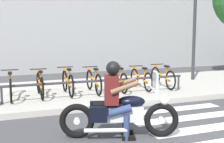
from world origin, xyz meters
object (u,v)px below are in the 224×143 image
bicycle_3 (94,81)px  bicycle_5 (141,79)px  bicycle_0 (10,86)px  bicycle_1 (40,84)px  rider (116,94)px  bicycle_2 (68,82)px  street_lamp (195,17)px  bicycle_4 (118,80)px  bike_rack (100,82)px  motorcycle (120,113)px  bicycle_6 (163,77)px

bicycle_3 → bicycle_5: size_ratio=0.99×
bicycle_0 → bicycle_1: size_ratio=1.06×
rider → bicycle_5: size_ratio=0.88×
bicycle_2 → street_lamp: 5.62m
bicycle_4 → bicycle_3: bearing=-180.0°
bike_rack → motorcycle: bearing=-102.0°
bicycle_2 → bicycle_4: bicycle_2 is taller
rider → bicycle_5: bearing=56.8°
bicycle_5 → street_lamp: (2.76, 1.05, 2.02)m
bicycle_4 → bicycle_1: bearing=-180.0°
rider → bicycle_1: 3.63m
bicycle_5 → bike_rack: size_ratio=0.31×
bicycle_5 → bicycle_4: bearing=-179.9°
bicycle_2 → bicycle_4: (1.59, 0.00, -0.02)m
bicycle_5 → bicycle_0: bearing=-180.0°
motorcycle → bicycle_4: size_ratio=1.34×
motorcycle → bicycle_1: 3.66m
rider → bicycle_0: rider is taller
bicycle_0 → bicycle_4: 3.18m
rider → bicycle_3: bearing=78.6°
motorcycle → bicycle_0: (-1.75, 3.53, 0.04)m
bicycle_0 → bike_rack: 2.45m
bicycle_5 → bicycle_6: bearing=-0.0°
bicycle_0 → bike_rack: size_ratio=0.32×
bicycle_1 → street_lamp: bearing=10.0°
rider → street_lamp: street_lamp is taller
motorcycle → bicycle_5: size_ratio=1.31×
bicycle_1 → motorcycle: bearing=-74.9°
rider → bicycle_1: size_ratio=0.90×
motorcycle → bike_rack: bearing=78.0°
motorcycle → rider: (-0.07, 0.03, 0.37)m
bicycle_6 → street_lamp: 3.00m
bike_rack → bicycle_1: bearing=160.8°
bicycle_1 → bicycle_3: size_ratio=0.98×
rider → motorcycle: bearing=-21.8°
street_lamp → bike_rack: bearing=-159.7°
bicycle_4 → bicycle_5: bicycle_4 is taller
bicycle_0 → street_lamp: (6.73, 1.05, 2.00)m
bicycle_4 → street_lamp: bearing=16.5°
bicycle_2 → bicycle_0: bearing=180.0°
bicycle_4 → street_lamp: size_ratio=0.39×
bicycle_5 → motorcycle: bearing=-122.2°
bicycle_4 → bicycle_5: bearing=0.1°
bicycle_6 → street_lamp: (1.96, 1.05, 2.01)m
bicycle_3 → bicycle_6: bicycle_3 is taller
bicycle_3 → bicycle_2: bearing=-180.0°
bicycle_6 → bicycle_0: bearing=-180.0°
bicycle_0 → bicycle_2: 1.59m
rider → bike_rack: bearing=76.6°
bicycle_5 → bicycle_1: bearing=-180.0°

